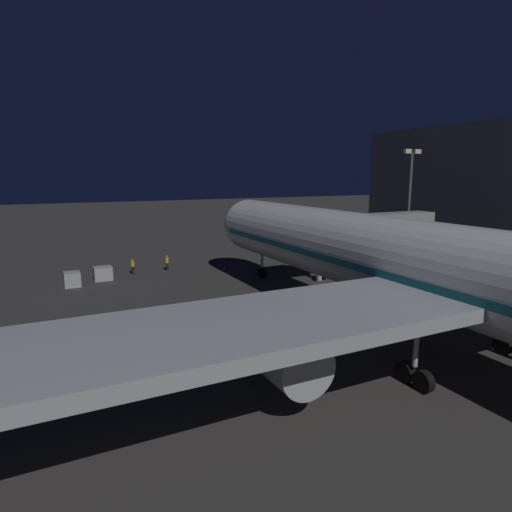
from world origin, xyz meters
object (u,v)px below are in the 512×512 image
ground_crew_by_tug (133,266)px  traffic_cone_nose_port (257,265)px  traffic_cone_nose_starboard (225,268)px  airliner_at_gate (476,281)px  baggage_container_far_row (72,279)px  apron_floodlight_mast (410,193)px  jet_bridge (357,227)px  ground_crew_near_nose_gear (167,262)px  baggage_container_near_belt (103,273)px

ground_crew_by_tug → traffic_cone_nose_port: 14.91m
traffic_cone_nose_starboard → airliner_at_gate: bearing=94.0°
baggage_container_far_row → ground_crew_by_tug: ground_crew_by_tug is taller
traffic_cone_nose_starboard → ground_crew_by_tug: bearing=-15.3°
apron_floodlight_mast → baggage_container_far_row: (44.56, -1.40, -7.99)m
airliner_at_gate → jet_bridge: (-10.02, -22.37, 0.12)m
airliner_at_gate → traffic_cone_nose_starboard: (2.20, -31.53, -5.21)m
jet_bridge → ground_crew_by_tug: bearing=-28.0°
baggage_container_far_row → ground_crew_near_nose_gear: (-10.69, -3.05, 0.25)m
airliner_at_gate → traffic_cone_nose_port: airliner_at_gate is taller
airliner_at_gate → jet_bridge: size_ratio=3.61×
airliner_at_gate → ground_crew_near_nose_gear: airliner_at_gate is taller
jet_bridge → traffic_cone_nose_starboard: 16.18m
jet_bridge → traffic_cone_nose_port: jet_bridge is taller
airliner_at_gate → apron_floodlight_mast: size_ratio=4.47×
ground_crew_near_nose_gear → traffic_cone_nose_starboard: ground_crew_near_nose_gear is taller
jet_bridge → ground_crew_near_nose_gear: 22.52m
baggage_container_far_row → traffic_cone_nose_port: size_ratio=3.00×
apron_floodlight_mast → ground_crew_near_nose_gear: apron_floodlight_mast is taller
apron_floodlight_mast → ground_crew_near_nose_gear: (33.87, -4.45, -7.73)m
airliner_at_gate → apron_floodlight_mast: bearing=-130.3°
apron_floodlight_mast → ground_crew_near_nose_gear: bearing=-7.5°
baggage_container_near_belt → baggage_container_far_row: size_ratio=1.14×
jet_bridge → traffic_cone_nose_port: (7.82, -9.16, -5.32)m
traffic_cone_nose_port → ground_crew_near_nose_gear: bearing=-15.8°
ground_crew_near_nose_gear → baggage_container_near_belt: bearing=12.1°
baggage_container_far_row → traffic_cone_nose_starboard: bearing=-179.8°
baggage_container_near_belt → ground_crew_by_tug: 3.73m
ground_crew_by_tug → traffic_cone_nose_starboard: size_ratio=3.27×
ground_crew_near_nose_gear → ground_crew_by_tug: (4.06, 0.20, -0.01)m
airliner_at_gate → ground_crew_by_tug: (12.43, -34.33, -4.49)m
baggage_container_near_belt → traffic_cone_nose_port: size_ratio=3.41×
jet_bridge → apron_floodlight_mast: size_ratio=1.24×
jet_bridge → ground_crew_by_tug: jet_bridge is taller
baggage_container_far_row → ground_crew_by_tug: 7.23m
jet_bridge → traffic_cone_nose_port: 13.17m
traffic_cone_nose_port → jet_bridge: bearing=130.5°
baggage_container_far_row → ground_crew_near_nose_gear: size_ratio=0.91×
baggage_container_near_belt → traffic_cone_nose_starboard: baggage_container_near_belt is taller
jet_bridge → apron_floodlight_mast: (-15.48, -7.70, 3.14)m
baggage_container_far_row → traffic_cone_nose_starboard: (-16.86, -0.06, -0.47)m
baggage_container_near_belt → baggage_container_far_row: baggage_container_far_row is taller
ground_crew_by_tug → traffic_cone_nose_port: bearing=169.2°
baggage_container_near_belt → ground_crew_by_tug: (-3.45, -1.41, 0.25)m
apron_floodlight_mast → ground_crew_by_tug: bearing=-6.4°
apron_floodlight_mast → traffic_cone_nose_port: 24.83m
apron_floodlight_mast → baggage_container_far_row: apron_floodlight_mast is taller
baggage_container_near_belt → jet_bridge: bearing=157.8°
apron_floodlight_mast → ground_crew_by_tug: size_ratio=8.19×
ground_crew_near_nose_gear → baggage_container_far_row: bearing=15.9°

